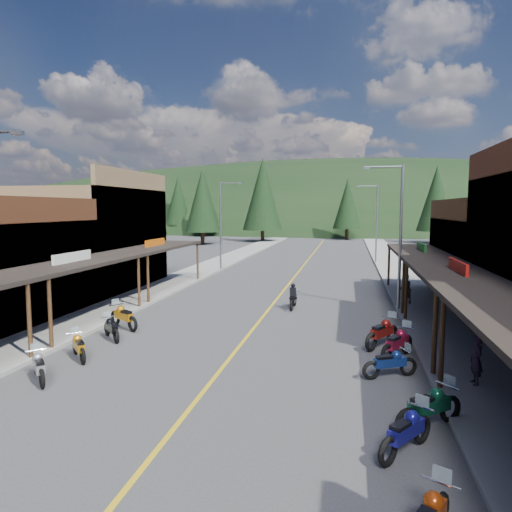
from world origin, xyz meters
The scene contains 32 objects.
ground centered at (0.00, 0.00, 0.00)m, with size 220.00×220.00×0.00m, color #38383A.
centerline centered at (0.00, 20.00, 0.01)m, with size 0.15×90.00×0.01m, color gold.
sidewalk_west centered at (-8.70, 20.00, 0.07)m, with size 3.40×94.00×0.15m, color gray.
sidewalk_east centered at (8.70, 20.00, 0.07)m, with size 3.40×94.00×0.15m, color gray.
shop_west_3 centered at (-13.78, 11.30, 3.52)m, with size 10.90×10.20×8.20m.
shop_east_3 centered at (13.75, 11.30, 2.53)m, with size 10.90×10.20×6.20m.
streetlight_1 centered at (-6.95, 22.00, 4.46)m, with size 2.16×0.18×8.00m.
streetlight_2 centered at (6.95, 8.00, 4.46)m, with size 2.16×0.18×8.00m.
streetlight_3 centered at (6.95, 30.00, 4.46)m, with size 2.16×0.18×8.00m.
ridge_hill centered at (0.00, 135.00, 0.00)m, with size 310.00×140.00×60.00m, color black.
pine_0 centered at (-40.00, 62.00, 6.48)m, with size 5.04×5.04×11.00m.
pine_1 centered at (-24.00, 70.00, 7.24)m, with size 5.88×5.88×12.50m.
pine_2 centered at (-10.00, 58.00, 7.99)m, with size 6.72×6.72×14.00m.
pine_3 centered at (4.00, 66.00, 6.48)m, with size 5.04×5.04×11.00m.
pine_4 centered at (18.00, 60.00, 7.24)m, with size 5.88×5.88×12.50m.
pine_7 centered at (-32.00, 76.00, 7.24)m, with size 5.88×5.88×12.50m.
pine_8 centered at (-22.00, 40.00, 5.98)m, with size 4.48×4.48×10.00m.
pine_9 centered at (24.00, 45.00, 6.38)m, with size 4.93×4.93×10.80m.
pine_10 centered at (-18.00, 50.00, 6.78)m, with size 5.38×5.38×11.60m.
pine_11 centered at (20.00, 38.00, 7.19)m, with size 5.82×5.82×12.40m.
bike_west_5 centered at (-5.53, -5.18, 0.55)m, with size 0.65×1.94×1.11m, color gray, non-canonical shape.
bike_west_6 centered at (-5.52, -2.92, 0.54)m, with size 0.63×1.90×1.08m, color #BB780D, non-canonical shape.
bike_west_7 centered at (-5.63, -0.31, 0.55)m, with size 0.64×1.92×1.10m, color black, non-canonical shape.
bike_west_8 centered at (-5.99, 1.46, 0.65)m, with size 0.75×2.26×1.29m, color #B5710C, non-canonical shape.
bike_east_4 centered at (5.71, -7.43, 0.60)m, with size 0.70×2.09×1.20m, color navy, non-canonical shape.
bike_east_5 centered at (6.43, -6.04, 0.64)m, with size 0.74×2.23×1.28m, color #0B3B26, non-canonical shape.
bike_east_6 centered at (5.77, -2.53, 0.56)m, with size 0.65×1.95×1.11m, color navy, non-canonical shape.
bike_east_7 centered at (6.20, -0.47, 0.66)m, with size 0.76×2.29×1.31m, color maroon, non-canonical shape.
bike_east_8 centered at (5.75, 0.94, 0.67)m, with size 0.78×2.35×1.34m, color maroon, non-canonical shape.
rider_on_bike centered at (1.33, 7.39, 0.60)m, with size 0.68×1.96×1.49m.
pedestrian_east_a centered at (8.32, -2.93, 0.93)m, with size 0.57×0.37×1.56m, color #281D2C.
pedestrian_east_b centered at (7.57, 9.29, 1.04)m, with size 0.87×0.50×1.78m, color brown.
Camera 1 is at (4.31, -17.90, 5.67)m, focal length 32.00 mm.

